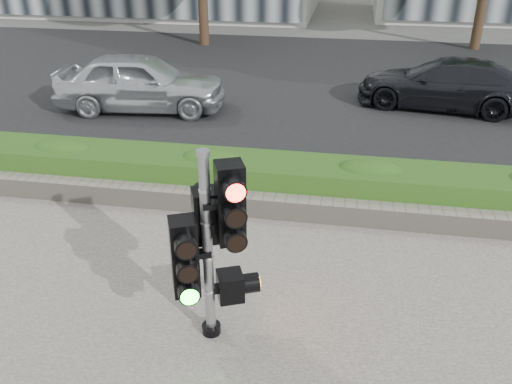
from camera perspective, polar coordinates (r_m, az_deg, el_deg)
ground at (r=7.38m, az=-0.15°, el=-9.87°), size 120.00×120.00×0.00m
road at (r=16.44m, az=6.05°, el=11.39°), size 60.00×13.00×0.02m
curb at (r=10.02m, az=2.99°, el=1.19°), size 60.00×0.25×0.12m
stone_wall at (r=8.85m, az=1.99°, el=-1.50°), size 12.00×0.32×0.34m
hedge at (r=9.34m, az=2.57°, el=1.31°), size 12.00×1.00×0.68m
traffic_signal at (r=5.91m, az=-4.91°, el=-4.82°), size 0.85×0.76×2.34m
car_silver at (r=14.02m, az=-12.04°, el=11.26°), size 4.33×2.11×1.42m
car_dark at (r=14.73m, az=19.23°, el=10.73°), size 4.50×2.44×1.24m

